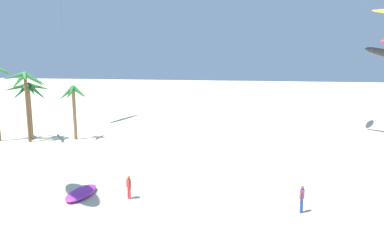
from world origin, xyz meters
name	(u,v)px	position (x,y,z in m)	size (l,w,h in m)	color
palm_tree_1	(29,92)	(-19.78, 35.55, 5.51)	(5.16, 4.76, 6.67)	olive
palm_tree_3	(74,97)	(-14.72, 36.47, 5.01)	(3.69, 4.09, 6.35)	olive
palm_tree_4	(26,83)	(-19.23, 34.38, 6.63)	(4.76, 4.95, 7.95)	brown
grounded_kite_0	(81,193)	(-5.56, 19.96, 0.22)	(1.62, 3.42, 0.42)	purple
person_foreground_walker	(302,198)	(9.19, 19.86, 0.96)	(0.31, 0.47, 1.74)	#284CA3
person_far_watcher	(129,186)	(-2.09, 20.05, 0.89)	(0.44, 0.33, 1.62)	red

